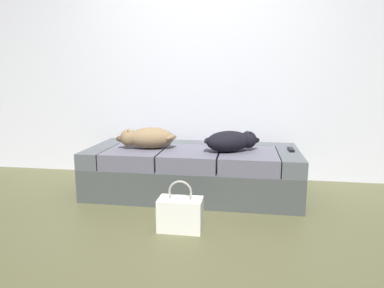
{
  "coord_description": "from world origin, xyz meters",
  "views": [
    {
      "loc": [
        0.48,
        -2.11,
        1.09
      ],
      "look_at": [
        0.0,
        0.95,
        0.5
      ],
      "focal_mm": 31.6,
      "sensor_mm": 36.0,
      "label": 1
    }
  ],
  "objects": [
    {
      "name": "back_wall",
      "position": [
        0.0,
        1.66,
        1.4
      ],
      "size": [
        6.4,
        0.1,
        2.8
      ],
      "primitive_type": "cube",
      "color": "silver",
      "rests_on": "ground"
    },
    {
      "name": "ground_plane",
      "position": [
        0.0,
        0.0,
        0.0
      ],
      "size": [
        10.0,
        10.0,
        0.0
      ],
      "primitive_type": "plane",
      "color": "brown"
    },
    {
      "name": "dog_tan",
      "position": [
        -0.43,
        0.92,
        0.55
      ],
      "size": [
        0.58,
        0.33,
        0.2
      ],
      "color": "olive",
      "rests_on": "couch"
    },
    {
      "name": "dog_dark",
      "position": [
        0.37,
        0.91,
        0.54
      ],
      "size": [
        0.53,
        0.4,
        0.19
      ],
      "color": "black",
      "rests_on": "couch"
    },
    {
      "name": "handbag",
      "position": [
        0.04,
        0.18,
        0.13
      ],
      "size": [
        0.32,
        0.18,
        0.38
      ],
      "color": "white",
      "rests_on": "ground"
    },
    {
      "name": "couch",
      "position": [
        0.0,
        1.0,
        0.22
      ],
      "size": [
        1.97,
        0.86,
        0.45
      ],
      "color": "#404544",
      "rests_on": "ground"
    },
    {
      "name": "tv_remote",
      "position": [
        0.91,
        1.02,
        0.46
      ],
      "size": [
        0.05,
        0.15,
        0.02
      ],
      "primitive_type": "cube",
      "rotation": [
        0.0,
        0.0,
        0.03
      ],
      "color": "black",
      "rests_on": "couch"
    }
  ]
}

